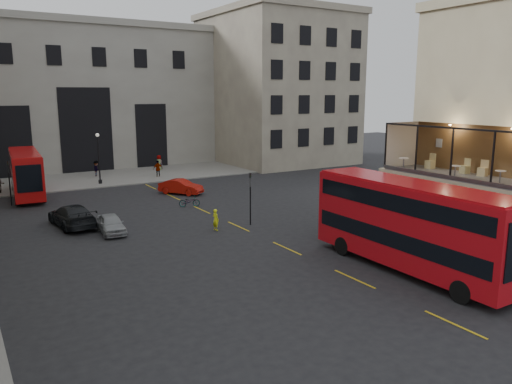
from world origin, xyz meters
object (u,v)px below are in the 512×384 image
traffic_light_far (9,177)px  cafe_chair_b (483,171)px  bicycle (189,201)px  cafe_chair_d (430,164)px  car_c (72,216)px  cafe_table_mid (455,170)px  traffic_light_near (250,192)px  street_lamp_b (99,162)px  car_b (181,187)px  cafe_table_near (500,175)px  car_a (111,224)px  pedestrian_c (158,169)px  cyclist (216,220)px  cafe_table_far (404,162)px  bus_far (26,171)px  cafe_chair_c (465,169)px  pedestrian_b (96,169)px  pedestrian_d (159,163)px  bus_near (411,222)px

traffic_light_far → cafe_chair_b: bearing=-51.8°
bicycle → cafe_chair_d: size_ratio=1.75×
car_c → cafe_table_mid: bearing=128.5°
traffic_light_near → street_lamp_b: (-5.00, 22.00, -0.03)m
car_b → cafe_table_near: (6.82, -27.39, 4.37)m
car_a → pedestrian_c: (10.90, 19.90, 0.32)m
bicycle → cafe_table_near: bearing=-139.9°
bicycle → cyclist: cyclist is taller
traffic_light_near → cafe_table_far: cafe_table_far is taller
car_c → pedestrian_c: size_ratio=2.81×
cafe_chair_d → cafe_chair_b: bearing=-86.8°
bus_far → cafe_table_near: bearing=-60.3°
traffic_light_far → cafe_table_mid: 34.75m
bicycle → bus_far: bearing=62.4°
car_b → cafe_chair_b: bearing=-108.8°
traffic_light_far → street_lamp_b: (9.00, 6.00, -0.03)m
traffic_light_near → car_c: (-11.07, 6.28, -1.64)m
car_c → cafe_chair_c: cafe_chair_c is taller
car_a → pedestrian_b: 24.31m
bicycle → pedestrian_d: pedestrian_d is taller
traffic_light_far → pedestrian_b: traffic_light_far is taller
bus_far → pedestrian_d: (15.95, 8.40, -1.38)m
car_a → cafe_table_near: bearing=-43.3°
cyclist → cafe_table_near: cafe_table_near is taller
car_c → pedestrian_c: (12.80, 16.75, 0.18)m
traffic_light_near → cyclist: bearing=-179.4°
pedestrian_d → cafe_table_mid: (2.75, -39.81, 4.12)m
car_b → bicycle: 5.54m
pedestrian_b → cafe_table_far: (10.49, -35.13, 4.16)m
street_lamp_b → cyclist: size_ratio=3.49×
bus_near → traffic_light_near: bearing=100.4°
cafe_chair_c → traffic_light_far: bearing=129.3°
traffic_light_far → car_c: 10.28m
pedestrian_b → cafe_chair_d: bearing=-132.6°
cafe_chair_b → cyclist: bearing=132.1°
traffic_light_near → cafe_chair_d: cafe_chair_d is taller
cyclist → cafe_table_mid: 15.72m
pedestrian_d → cafe_chair_c: bearing=160.5°
traffic_light_far → cafe_table_near: bearing=-55.3°
bus_near → bicycle: size_ratio=7.06×
pedestrian_b → bus_far: bearing=161.0°
pedestrian_c → traffic_light_far: bearing=24.1°
bus_near → bus_far: bus_near is taller
bus_near → pedestrian_d: (1.35, 40.39, -1.74)m
street_lamp_b → cafe_chair_d: 33.62m
bus_far → pedestrian_d: 18.08m
car_c → street_lamp_b: bearing=-116.4°
car_b → pedestrian_b: pedestrian_b is taller
car_a → cafe_chair_b: (17.53, -15.56, 4.24)m
bus_far → cafe_chair_b: cafe_chair_b is taller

